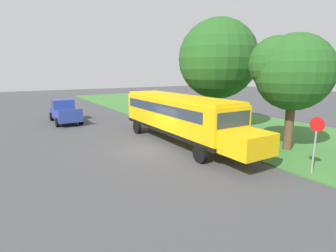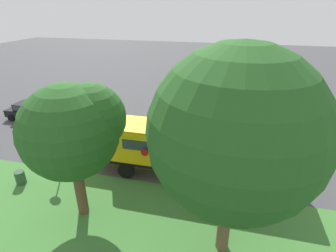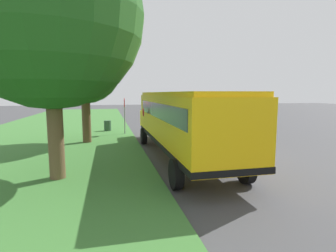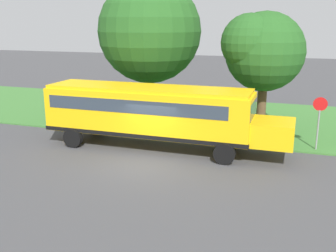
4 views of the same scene
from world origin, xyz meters
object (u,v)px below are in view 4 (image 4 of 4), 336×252
at_px(oak_tree_beside_bus, 150,32).
at_px(stop_sign, 319,117).
at_px(oak_tree_roadside_mid, 261,50).
at_px(school_bus, 153,111).

distance_m(oak_tree_beside_bus, stop_sign, 11.30).
bearing_deg(oak_tree_roadside_mid, school_bus, -46.19).
xyz_separation_m(school_bus, oak_tree_roadside_mid, (-4.51, 4.70, 2.88)).
bearing_deg(school_bus, oak_tree_roadside_mid, 133.81).
distance_m(oak_tree_roadside_mid, stop_sign, 5.04).
xyz_separation_m(oak_tree_beside_bus, oak_tree_roadside_mid, (0.77, 6.89, -0.87)).
distance_m(school_bus, stop_sign, 8.22).
xyz_separation_m(school_bus, stop_sign, (-2.15, 7.93, -0.19)).
relative_size(school_bus, oak_tree_beside_bus, 1.39).
bearing_deg(stop_sign, school_bus, -74.86).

